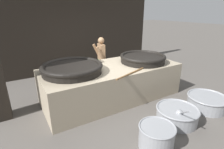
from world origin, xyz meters
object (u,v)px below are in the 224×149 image
giant_wok_far (143,58)px  prep_bowl_vegetables (177,114)px  prep_bowl_meat (207,101)px  prep_bowl_extra (156,135)px  cook (101,58)px  giant_wok_near (72,68)px

giant_wok_far → prep_bowl_vegetables: 1.89m
prep_bowl_vegetables → prep_bowl_meat: (1.10, -0.00, 0.00)m
prep_bowl_vegetables → prep_bowl_meat: 1.10m
prep_bowl_meat → giant_wok_far: bearing=114.2°
giant_wok_far → prep_bowl_extra: giant_wok_far is taller
cook → prep_bowl_extra: (-0.64, -3.30, -0.58)m
prep_bowl_meat → giant_wok_near: bearing=146.8°
giant_wok_near → prep_bowl_extra: bearing=-70.7°
giant_wok_near → cook: (1.39, 1.16, -0.21)m
giant_wok_near → prep_bowl_meat: size_ratio=1.54×
prep_bowl_meat → prep_bowl_extra: size_ratio=1.46×
prep_bowl_vegetables → prep_bowl_extra: bearing=-161.0°
giant_wok_near → prep_bowl_vegetables: giant_wok_near is taller
giant_wok_far → prep_bowl_extra: (-1.30, -1.98, -0.79)m
giant_wok_near → prep_bowl_vegetables: bearing=-47.1°
giant_wok_far → prep_bowl_extra: size_ratio=1.99×
giant_wok_near → giant_wok_far: bearing=-4.8°
giant_wok_near → cook: size_ratio=0.98×
prep_bowl_vegetables → prep_bowl_extra: (-0.94, -0.32, 0.05)m
giant_wok_near → prep_bowl_extra: size_ratio=2.25×
giant_wok_near → cook: cook is taller
giant_wok_near → prep_bowl_extra: (0.75, -2.15, -0.79)m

